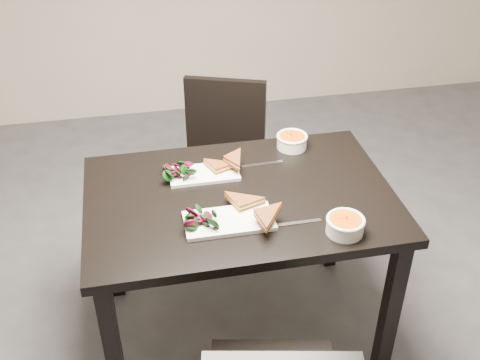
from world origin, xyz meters
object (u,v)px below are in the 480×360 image
(table, at_px, (240,215))
(plate_near, at_px, (229,221))
(soup_bowl_near, at_px, (345,224))
(chair_far, at_px, (222,153))
(plate_far, at_px, (204,174))
(soup_bowl_far, at_px, (292,140))

(table, relative_size, plate_near, 3.68)
(plate_near, relative_size, soup_bowl_near, 2.34)
(chair_far, height_order, plate_near, chair_far)
(soup_bowl_near, xyz_separation_m, plate_far, (-0.44, 0.46, -0.03))
(table, relative_size, plate_far, 4.25)
(soup_bowl_far, bearing_deg, table, -133.68)
(chair_far, xyz_separation_m, soup_bowl_far, (0.24, -0.44, 0.30))
(table, bearing_deg, soup_bowl_near, -42.99)
(table, relative_size, chair_far, 1.41)
(chair_far, xyz_separation_m, plate_far, (-0.17, -0.58, 0.27))
(soup_bowl_near, bearing_deg, table, 137.01)
(table, relative_size, soup_bowl_near, 8.62)
(table, height_order, plate_near, plate_near)
(chair_far, distance_m, soup_bowl_near, 1.12)
(soup_bowl_near, bearing_deg, plate_near, 161.03)
(chair_far, bearing_deg, plate_near, -78.22)
(plate_near, relative_size, soup_bowl_far, 2.38)
(table, distance_m, plate_near, 0.21)
(plate_far, bearing_deg, soup_bowl_near, -46.56)
(soup_bowl_far, bearing_deg, chair_far, 118.49)
(table, bearing_deg, plate_far, 125.68)
(plate_far, bearing_deg, plate_near, -82.38)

